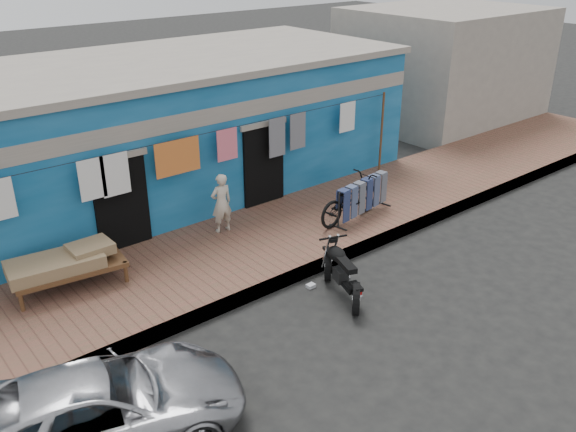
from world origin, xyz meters
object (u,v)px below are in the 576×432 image
Objects in this scene: jeans_rack at (362,198)px; charpoy at (69,270)px; bicycle at (350,194)px; motorcycle at (342,271)px; car at (98,407)px; seated_person at (221,203)px.

charpoy is at bearing 169.54° from jeans_rack.
charpoy is at bearing 73.34° from bicycle.
motorcycle is at bearing -142.33° from jeans_rack.
charpoy is (-5.85, 1.11, -0.26)m from bicycle.
charpoy is 1.16× the size of jeans_rack.
jeans_rack reaches higher than motorcycle.
car is at bearing -153.56° from motorcycle.
bicycle is at bearing 173.88° from jeans_rack.
charpoy is at bearing 7.12° from seated_person.
seated_person is 0.79× the size of motorcycle.
bicycle is 5.96m from charpoy.
car is 7.29m from bicycle.
car is 2.08× the size of jeans_rack.
seated_person is at bearing 3.02° from charpoy.
bicycle is at bearing -10.71° from charpoy.
seated_person is at bearing -34.05° from car.
jeans_rack is at bearing -10.46° from charpoy.
motorcycle is 0.88× the size of jeans_rack.
seated_person reaches higher than motorcycle.
charpoy is at bearing 161.58° from motorcycle.
car reaches higher than motorcycle.
jeans_rack reaches higher than car.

